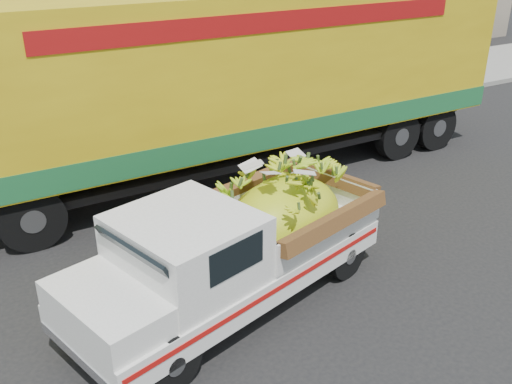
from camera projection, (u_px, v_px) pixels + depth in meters
ground at (286, 288)px, 8.44m from camera, size 100.00×100.00×0.00m
curb at (136, 148)px, 13.56m from camera, size 60.00×0.25×0.15m
sidewalk at (109, 124)px, 15.20m from camera, size 60.00×4.00×0.14m
pickup_truck at (249, 239)px, 7.98m from camera, size 4.98×2.88×1.65m
semi_trailer at (242, 76)px, 11.49m from camera, size 12.01×2.60×3.80m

